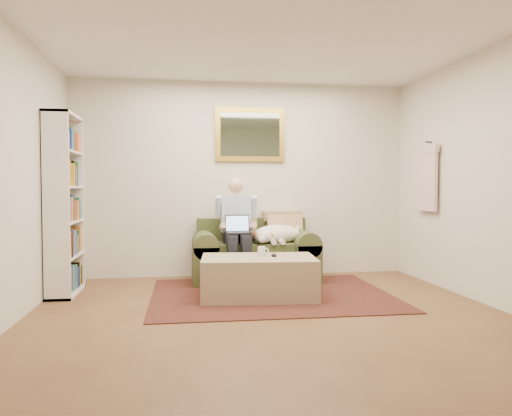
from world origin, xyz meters
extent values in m
cube|color=brown|center=(0.00, 0.00, 0.00)|extent=(4.50, 5.00, 0.01)
cube|color=white|center=(0.00, 0.00, 2.60)|extent=(4.50, 5.00, 0.01)
cube|color=beige|center=(0.00, 2.50, 1.30)|extent=(4.50, 0.01, 2.60)
cube|color=black|center=(0.17, 1.20, 0.01)|extent=(2.62, 2.10, 0.01)
cube|color=brown|center=(0.11, 2.04, 0.19)|extent=(1.19, 0.76, 0.39)
cube|color=brown|center=(0.11, 2.37, 0.59)|extent=(1.44, 0.17, 0.40)
cube|color=brown|center=(-0.52, 2.04, 0.24)|extent=(0.31, 0.76, 0.79)
cube|color=brown|center=(0.73, 2.04, 0.24)|extent=(0.31, 0.76, 0.79)
cube|color=brown|center=(-0.13, 1.99, 0.44)|extent=(0.45, 0.51, 0.11)
cube|color=brown|center=(0.34, 1.99, 0.44)|extent=(0.45, 0.51, 0.11)
cube|color=black|center=(-0.13, 1.81, 0.64)|extent=(0.30, 0.21, 0.02)
cube|color=black|center=(-0.13, 1.92, 0.75)|extent=(0.30, 0.06, 0.21)
cube|color=#99BFF2|center=(-0.13, 1.91, 0.75)|extent=(0.28, 0.04, 0.18)
cube|color=tan|center=(0.01, 1.08, 0.22)|extent=(1.28, 0.87, 0.44)
cylinder|color=white|center=(0.06, 1.17, 0.49)|extent=(0.08, 0.08, 0.10)
cube|color=black|center=(0.19, 1.13, 0.45)|extent=(0.07, 0.16, 0.02)
cube|color=gold|center=(0.11, 2.48, 1.90)|extent=(0.94, 0.04, 0.72)
cube|color=gray|center=(0.11, 2.46, 1.90)|extent=(0.80, 0.01, 0.58)
camera|label=1|loc=(-0.79, -4.19, 1.19)|focal=35.00mm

